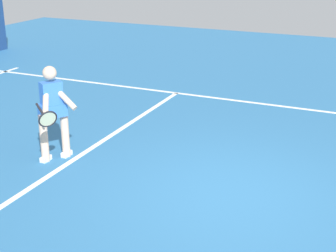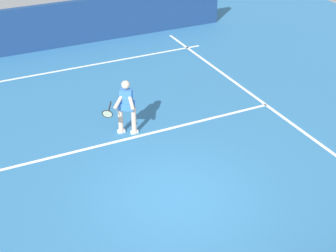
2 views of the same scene
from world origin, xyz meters
TOP-DOWN VIEW (x-y plane):
  - ground_plane at (0.00, 0.00)m, footprint 26.92×26.92m
  - service_line_marking at (0.00, -2.75)m, footprint 8.73×0.10m
  - sideline_left_marking at (-4.36, 0.00)m, footprint 0.10×18.71m
  - tennis_player at (-0.02, -3.02)m, footprint 1.08×0.78m

SIDE VIEW (x-z plane):
  - ground_plane at x=0.00m, z-range 0.00..0.00m
  - service_line_marking at x=0.00m, z-range 0.00..0.01m
  - sideline_left_marking at x=-4.36m, z-range 0.00..0.01m
  - tennis_player at x=-0.02m, z-range 0.07..1.62m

